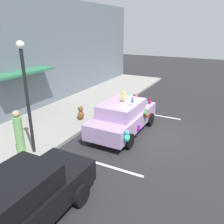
{
  "coord_description": "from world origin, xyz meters",
  "views": [
    {
      "loc": [
        -9.37,
        -2.87,
        4.75
      ],
      "look_at": [
        -0.18,
        1.92,
        0.9
      ],
      "focal_mm": 37.06,
      "sensor_mm": 36.0,
      "label": 1
    }
  ],
  "objects": [
    {
      "name": "parking_stripe_rear",
      "position": [
        -3.1,
        1.0,
        0.0
      ],
      "size": [
        0.12,
        3.6,
        0.01
      ],
      "primitive_type": "cube",
      "color": "silver",
      "rests_on": "ground"
    },
    {
      "name": "parking_stripe_front",
      "position": [
        2.66,
        1.0,
        0.0
      ],
      "size": [
        0.12,
        3.6,
        0.01
      ],
      "primitive_type": "cube",
      "color": "silver",
      "rests_on": "ground"
    },
    {
      "name": "teddy_bear_on_sidewalk",
      "position": [
        -0.12,
        3.79,
        0.48
      ],
      "size": [
        0.38,
        0.32,
        0.72
      ],
      "color": "brown",
      "rests_on": "sidewalk"
    },
    {
      "name": "pedestrian_near_shopfront",
      "position": [
        -4.09,
        3.77,
        1.0
      ],
      "size": [
        0.32,
        0.32,
        1.78
      ],
      "color": "#75B164",
      "rests_on": "sidewalk"
    },
    {
      "name": "plush_covered_car",
      "position": [
        -0.22,
        1.31,
        0.8
      ],
      "size": [
        4.31,
        2.1,
        2.05
      ],
      "color": "#B292C3",
      "rests_on": "ground"
    },
    {
      "name": "street_lamp_post",
      "position": [
        -3.73,
        3.5,
        2.68
      ],
      "size": [
        0.28,
        0.28,
        4.17
      ],
      "color": "black",
      "rests_on": "sidewalk"
    },
    {
      "name": "ground_plane",
      "position": [
        0.0,
        0.0,
        0.0
      ],
      "size": [
        60.0,
        60.0,
        0.0
      ],
      "primitive_type": "plane",
      "color": "#262628"
    },
    {
      "name": "storefront_building",
      "position": [
        -0.01,
        7.14,
        3.19
      ],
      "size": [
        24.0,
        1.25,
        6.4
      ],
      "color": "slate",
      "rests_on": "ground"
    },
    {
      "name": "parked_sedan_behind",
      "position": [
        -6.55,
        1.16,
        0.79
      ],
      "size": [
        4.44,
        1.86,
        1.54
      ],
      "color": "black",
      "rests_on": "ground"
    },
    {
      "name": "sidewalk",
      "position": [
        0.0,
        5.0,
        0.07
      ],
      "size": [
        24.0,
        4.0,
        0.15
      ],
      "primitive_type": "cube",
      "color": "gray",
      "rests_on": "ground"
    }
  ]
}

